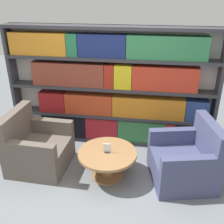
# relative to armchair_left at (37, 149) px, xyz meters

# --- Properties ---
(ground_plane) EXTENTS (14.00, 14.00, 0.00)m
(ground_plane) POSITION_rel_armchair_left_xyz_m (0.98, -0.32, -0.30)
(ground_plane) COLOR slate
(bookshelf) EXTENTS (3.42, 0.30, 1.98)m
(bookshelf) POSITION_rel_armchair_left_xyz_m (1.01, 0.93, 0.68)
(bookshelf) COLOR silver
(bookshelf) RESTS_ON ground_plane
(armchair_left) EXTENTS (0.84, 0.85, 0.90)m
(armchair_left) POSITION_rel_armchair_left_xyz_m (0.00, 0.00, 0.00)
(armchair_left) COLOR brown
(armchair_left) RESTS_ON ground_plane
(armchair_right) EXTENTS (0.98, 0.99, 0.90)m
(armchair_right) POSITION_rel_armchair_left_xyz_m (2.18, 0.01, 0.00)
(armchair_right) COLOR #42476B
(armchair_right) RESTS_ON ground_plane
(coffee_table) EXTENTS (0.83, 0.83, 0.41)m
(coffee_table) POSITION_rel_armchair_left_xyz_m (1.09, -0.09, -0.01)
(coffee_table) COLOR olive
(coffee_table) RESTS_ON ground_plane
(table_sign) EXTENTS (0.11, 0.06, 0.14)m
(table_sign) POSITION_rel_armchair_left_xyz_m (1.09, -0.09, 0.17)
(table_sign) COLOR black
(table_sign) RESTS_ON coffee_table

